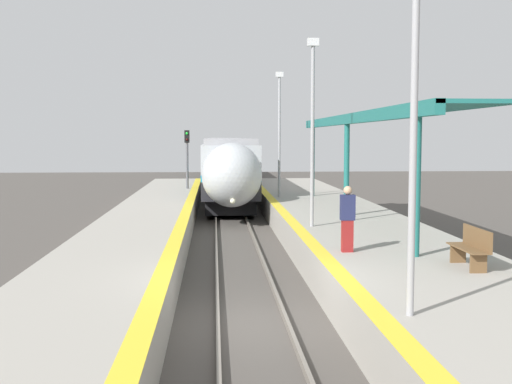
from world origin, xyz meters
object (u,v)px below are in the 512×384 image
person_waiting (347,218)px  railway_signal (187,160)px  lamppost_mid (312,121)px  lamppost_far (279,127)px  platform_bench (472,247)px  lamppost_near (414,104)px  train (221,153)px

person_waiting → railway_signal: 21.08m
lamppost_mid → lamppost_far: (0.00, 10.49, 0.00)m
platform_bench → person_waiting: (-2.34, 2.13, 0.39)m
person_waiting → lamppost_mid: (-0.18, 4.69, 2.54)m
person_waiting → lamppost_far: size_ratio=0.28×
platform_bench → lamppost_near: bearing=-124.5°
person_waiting → lamppost_near: 6.34m
platform_bench → lamppost_near: 5.34m
lamppost_mid → lamppost_near: bearing=-90.0°
railway_signal → lamppost_far: bearing=-48.7°
train → lamppost_far: 40.11m
train → lamppost_far: bearing=-86.6°
platform_bench → lamppost_far: bearing=98.3°
person_waiting → lamppost_mid: lamppost_mid is taller
train → railway_signal: bearing=-93.8°
lamppost_near → lamppost_far: same height
person_waiting → lamppost_mid: size_ratio=0.28×
railway_signal → lamppost_far: 7.31m
platform_bench → lamppost_mid: size_ratio=0.25×
person_waiting → railway_signal: size_ratio=0.38×
lamppost_near → lamppost_mid: (0.00, 10.49, 0.00)m
train → lamppost_near: (2.38, -60.95, 2.24)m
platform_bench → person_waiting: bearing=137.8°
person_waiting → lamppost_near: size_ratio=0.28×
railway_signal → lamppost_far: (4.67, -5.33, 1.80)m
person_waiting → lamppost_near: lamppost_near is taller
lamppost_far → person_waiting: bearing=-89.3°
train → railway_signal: railway_signal is taller
railway_signal → lamppost_mid: size_ratio=0.72×
train → lamppost_near: 61.04m
railway_signal → lamppost_far: lamppost_far is taller
person_waiting → railway_signal: bearing=103.3°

